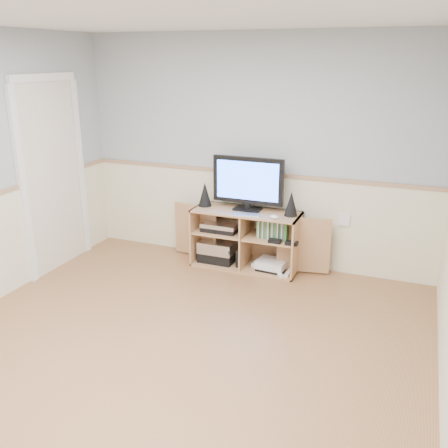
% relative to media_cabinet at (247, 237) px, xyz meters
% --- Properties ---
extents(room, '(4.04, 4.54, 2.54)m').
position_rel_media_cabinet_xyz_m(room, '(-0.04, -1.93, 0.88)').
color(room, '#B47C50').
rests_on(room, ground).
extents(media_cabinet, '(1.83, 0.44, 0.65)m').
position_rel_media_cabinet_xyz_m(media_cabinet, '(0.00, 0.00, 0.00)').
color(media_cabinet, tan).
rests_on(media_cabinet, floor).
extents(monitor, '(0.78, 0.18, 0.58)m').
position_rel_media_cabinet_xyz_m(monitor, '(0.00, -0.01, 0.63)').
color(monitor, black).
rests_on(monitor, media_cabinet).
extents(speaker_left, '(0.15, 0.15, 0.27)m').
position_rel_media_cabinet_xyz_m(speaker_left, '(-0.49, -0.03, 0.45)').
color(speaker_left, black).
rests_on(speaker_left, media_cabinet).
extents(speaker_right, '(0.14, 0.14, 0.26)m').
position_rel_media_cabinet_xyz_m(speaker_right, '(0.49, -0.03, 0.45)').
color(speaker_right, black).
rests_on(speaker_right, media_cabinet).
extents(keyboard, '(0.30, 0.17, 0.01)m').
position_rel_media_cabinet_xyz_m(keyboard, '(0.05, -0.19, 0.32)').
color(keyboard, white).
rests_on(keyboard, media_cabinet).
extents(mouse, '(0.11, 0.09, 0.04)m').
position_rel_media_cabinet_xyz_m(mouse, '(0.36, -0.19, 0.34)').
color(mouse, white).
rests_on(mouse, media_cabinet).
extents(av_components, '(0.50, 0.29, 0.47)m').
position_rel_media_cabinet_xyz_m(av_components, '(-0.32, -0.05, -0.11)').
color(av_components, black).
rests_on(av_components, media_cabinet).
extents(game_consoles, '(0.45, 0.30, 0.11)m').
position_rel_media_cabinet_xyz_m(game_consoles, '(0.30, -0.07, -0.26)').
color(game_consoles, white).
rests_on(game_consoles, media_cabinet).
extents(game_cases, '(0.33, 0.14, 0.19)m').
position_rel_media_cabinet_xyz_m(game_cases, '(0.31, -0.07, 0.15)').
color(game_cases, '#3F8C3F').
rests_on(game_cases, media_cabinet).
extents(wall_outlet, '(0.12, 0.03, 0.12)m').
position_rel_media_cabinet_xyz_m(wall_outlet, '(1.02, 0.18, 0.27)').
color(wall_outlet, white).
rests_on(wall_outlet, wall_back).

